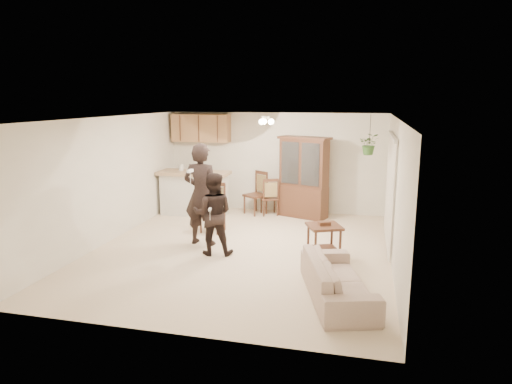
% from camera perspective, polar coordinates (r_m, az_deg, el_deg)
% --- Properties ---
extents(floor, '(6.50, 6.50, 0.00)m').
position_cam_1_polar(floor, '(8.80, -1.83, -7.26)').
color(floor, beige).
rests_on(floor, ground).
extents(ceiling, '(5.50, 6.50, 0.02)m').
position_cam_1_polar(ceiling, '(8.33, -1.94, 9.23)').
color(ceiling, white).
rests_on(ceiling, wall_back).
extents(wall_back, '(5.50, 0.02, 2.50)m').
position_cam_1_polar(wall_back, '(11.60, 2.38, 3.72)').
color(wall_back, silver).
rests_on(wall_back, ground).
extents(wall_front, '(5.50, 0.02, 2.50)m').
position_cam_1_polar(wall_front, '(5.50, -10.93, -5.52)').
color(wall_front, silver).
rests_on(wall_front, ground).
extents(wall_left, '(0.02, 6.50, 2.50)m').
position_cam_1_polar(wall_left, '(9.57, -17.97, 1.45)').
color(wall_left, silver).
rests_on(wall_left, ground).
extents(wall_right, '(0.02, 6.50, 2.50)m').
position_cam_1_polar(wall_right, '(8.20, 16.98, -0.13)').
color(wall_right, silver).
rests_on(wall_right, ground).
extents(breakfast_bar, '(1.60, 0.55, 1.00)m').
position_cam_1_polar(breakfast_bar, '(11.39, -7.71, -0.36)').
color(breakfast_bar, silver).
rests_on(breakfast_bar, floor).
extents(bar_top, '(1.75, 0.70, 0.08)m').
position_cam_1_polar(bar_top, '(11.29, -7.79, 2.37)').
color(bar_top, tan).
rests_on(bar_top, breakfast_bar).
extents(upper_cabinets, '(1.50, 0.34, 0.70)m').
position_cam_1_polar(upper_cabinets, '(11.86, -6.89, 7.95)').
color(upper_cabinets, '#8D5D3D').
rests_on(upper_cabinets, wall_back).
extents(vertical_blinds, '(0.06, 2.30, 2.10)m').
position_cam_1_polar(vertical_blinds, '(9.11, 16.37, 0.09)').
color(vertical_blinds, beige).
rests_on(vertical_blinds, wall_right).
extents(ceiling_fixture, '(0.36, 0.36, 0.20)m').
position_cam_1_polar(ceiling_fixture, '(9.45, 1.20, 8.92)').
color(ceiling_fixture, '#FFEFBF').
rests_on(ceiling_fixture, ceiling).
extents(hanging_plant, '(0.43, 0.37, 0.48)m').
position_cam_1_polar(hanging_plant, '(10.47, 13.99, 5.83)').
color(hanging_plant, '#245221').
rests_on(hanging_plant, ceiling).
extents(plant_cord, '(0.01, 0.01, 0.65)m').
position_cam_1_polar(plant_cord, '(10.45, 14.08, 7.60)').
color(plant_cord, '#29231E').
rests_on(plant_cord, ceiling).
extents(sofa, '(1.24, 2.00, 0.73)m').
position_cam_1_polar(sofa, '(6.79, 10.14, -10.04)').
color(sofa, '#C2B29F').
rests_on(sofa, floor).
extents(adult, '(0.69, 0.48, 1.80)m').
position_cam_1_polar(adult, '(8.99, -6.81, -0.97)').
color(adult, black).
rests_on(adult, floor).
extents(child, '(0.74, 0.63, 1.35)m').
position_cam_1_polar(child, '(8.44, -5.40, -3.35)').
color(child, black).
rests_on(child, floor).
extents(china_hutch, '(1.33, 0.87, 1.96)m').
position_cam_1_polar(china_hutch, '(11.05, 6.00, 1.77)').
color(china_hutch, '#3D2016').
rests_on(china_hutch, floor).
extents(side_table, '(0.74, 0.74, 0.69)m').
position_cam_1_polar(side_table, '(8.36, 8.48, -6.09)').
color(side_table, '#3D2016').
rests_on(side_table, floor).
extents(chair_bar, '(0.52, 0.52, 1.06)m').
position_cam_1_polar(chair_bar, '(9.94, -5.43, -3.28)').
color(chair_bar, '#3D2016').
rests_on(chair_bar, floor).
extents(chair_hutch_left, '(0.65, 0.65, 1.06)m').
position_cam_1_polar(chair_hutch_left, '(11.41, -0.08, -1.27)').
color(chair_hutch_left, '#3D2016').
rests_on(chair_hutch_left, floor).
extents(chair_hutch_right, '(0.54, 0.54, 0.93)m').
position_cam_1_polar(chair_hutch_right, '(11.35, 1.67, -1.53)').
color(chair_hutch_right, '#3D2016').
rests_on(chair_hutch_right, floor).
extents(controller_adult, '(0.07, 0.18, 0.05)m').
position_cam_1_polar(controller_adult, '(8.45, -8.24, 2.63)').
color(controller_adult, white).
rests_on(controller_adult, adult).
extents(controller_child, '(0.06, 0.14, 0.04)m').
position_cam_1_polar(controller_child, '(8.03, -5.79, -2.18)').
color(controller_child, white).
rests_on(controller_child, child).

